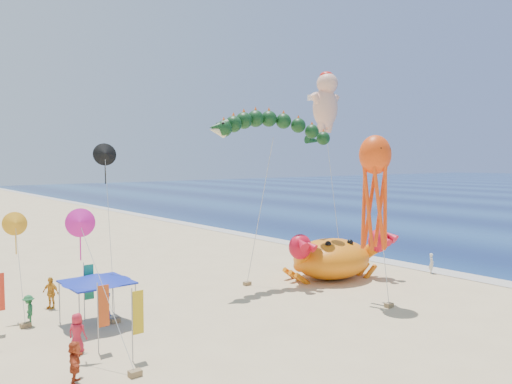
% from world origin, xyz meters
% --- Properties ---
extents(ground, '(320.00, 320.00, 0.00)m').
position_xyz_m(ground, '(0.00, 0.00, 0.00)').
color(ground, '#D1B784').
rests_on(ground, ground).
extents(foam_strip, '(320.00, 320.00, 0.00)m').
position_xyz_m(foam_strip, '(12.00, 0.00, 0.01)').
color(foam_strip, silver).
rests_on(foam_strip, ground).
extents(crab_inflatable, '(8.25, 6.53, 3.62)m').
position_xyz_m(crab_inflatable, '(3.80, 0.22, 1.59)').
color(crab_inflatable, orange).
rests_on(crab_inflatable, ground).
extents(dragon_kite, '(10.07, 2.35, 11.81)m').
position_xyz_m(dragon_kite, '(-0.27, 2.37, 10.70)').
color(dragon_kite, black).
rests_on(dragon_kite, ground).
extents(cherub_kite, '(3.71, 5.21, 16.43)m').
position_xyz_m(cherub_kite, '(9.48, 6.30, 13.92)').
color(cherub_kite, '#F2AE93').
rests_on(cherub_kite, ground).
extents(octopus_kite, '(2.05, 2.36, 10.16)m').
position_xyz_m(octopus_kite, '(1.11, -5.48, 7.27)').
color(octopus_kite, '#F6450C').
rests_on(octopus_kite, ground).
extents(canopy_blue, '(3.52, 3.52, 2.71)m').
position_xyz_m(canopy_blue, '(-13.45, 1.25, 2.44)').
color(canopy_blue, gray).
rests_on(canopy_blue, ground).
extents(feather_flags, '(4.80, 7.48, 3.20)m').
position_xyz_m(feather_flags, '(-15.04, -0.56, 2.01)').
color(feather_flags, gray).
rests_on(feather_flags, ground).
extents(beachgoers, '(31.08, 12.10, 1.86)m').
position_xyz_m(beachgoers, '(-14.78, 0.70, 0.86)').
color(beachgoers, gold).
rests_on(beachgoers, ground).
extents(small_kites, '(7.61, 10.67, 9.67)m').
position_xyz_m(small_kites, '(-15.52, 1.77, 6.43)').
color(small_kites, '#E14BA4').
rests_on(small_kites, ground).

